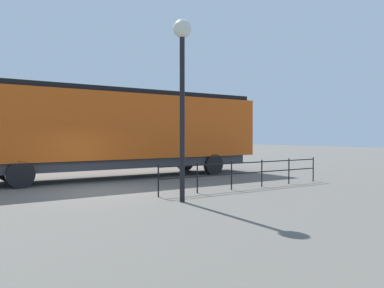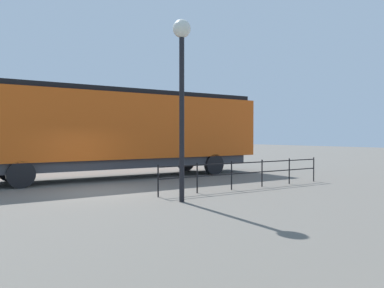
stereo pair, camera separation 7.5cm
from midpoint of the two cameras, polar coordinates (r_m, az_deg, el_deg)
ground_plane at (r=15.04m, az=-13.45°, el=-6.79°), size 120.00×120.00×0.00m
locomotive at (r=19.79m, az=-9.19°, el=2.12°), size 3.10×15.02×4.32m
lamp_post at (r=12.37m, az=-1.63°, el=11.29°), size 0.57×0.57×5.72m
platform_fence at (r=15.61m, az=7.97°, el=-3.85°), size 0.05×8.12×1.11m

